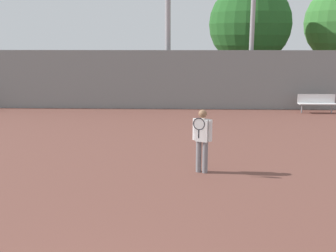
{
  "coord_description": "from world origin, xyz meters",
  "views": [
    {
      "loc": [
        1.26,
        -3.06,
        3.44
      ],
      "look_at": [
        0.92,
        7.92,
        0.96
      ],
      "focal_mm": 42.0,
      "sensor_mm": 36.0,
      "label": 1
    }
  ],
  "objects": [
    {
      "name": "tennis_player",
      "position": [
        1.83,
        6.71,
        0.94
      ],
      "size": [
        0.5,
        0.48,
        1.66
      ],
      "rotation": [
        0.0,
        0.0,
        -0.38
      ],
      "color": "slate",
      "rests_on": "ground_plane"
    },
    {
      "name": "bench_courtside_far",
      "position": [
        7.62,
        15.21,
        0.54
      ],
      "size": [
        1.72,
        0.4,
        0.86
      ],
      "color": "white",
      "rests_on": "ground_plane"
    },
    {
      "name": "back_fence",
      "position": [
        0.0,
        16.09,
        1.43
      ],
      "size": [
        32.81,
        0.06,
        2.86
      ],
      "color": "gray",
      "rests_on": "ground_plane"
    },
    {
      "name": "tree_green_tall",
      "position": [
        5.31,
        20.76,
        4.2
      ],
      "size": [
        4.77,
        4.77,
        6.6
      ],
      "color": "brown",
      "rests_on": "ground_plane"
    }
  ]
}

